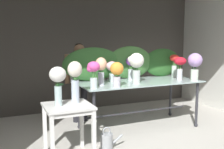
# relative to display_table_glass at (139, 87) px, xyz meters

# --- Properties ---
(ground_plane) EXTENTS (7.05, 7.05, 0.00)m
(ground_plane) POSITION_rel_display_table_glass_xyz_m (-0.31, 0.12, -0.74)
(ground_plane) COLOR beige
(wall_back) EXTENTS (5.39, 0.12, 3.00)m
(wall_back) POSITION_rel_display_table_glass_xyz_m (-0.31, 1.72, 0.76)
(wall_back) COLOR #4C4742
(wall_back) RESTS_ON ground
(display_table_glass) EXTENTS (2.19, 0.98, 0.86)m
(display_table_glass) POSITION_rel_display_table_glass_xyz_m (0.00, 0.00, 0.00)
(display_table_glass) COLOR #ADC6C4
(display_table_glass) RESTS_ON ground
(side_table_white) EXTENTS (0.62, 0.61, 0.73)m
(side_table_white) POSITION_rel_display_table_glass_xyz_m (-1.47, -0.67, -0.12)
(side_table_white) COLOR white
(side_table_white) RESTS_ON ground
(florist) EXTENTS (0.57, 0.24, 1.52)m
(florist) POSITION_rel_display_table_glass_xyz_m (-0.86, 0.77, 0.19)
(florist) COLOR #232328
(florist) RESTS_ON ground
(foliage_backdrop) EXTENTS (2.46, 0.31, 0.61)m
(foliage_backdrop) POSITION_rel_display_table_glass_xyz_m (-0.15, 0.37, 0.41)
(foliage_backdrop) COLOR #387033
(foliage_backdrop) RESTS_ON display_table_glass
(vase_sunset_freesia) EXTENTS (0.21, 0.21, 0.39)m
(vase_sunset_freesia) POSITION_rel_display_table_glass_xyz_m (-0.61, -0.37, 0.35)
(vase_sunset_freesia) COLOR silver
(vase_sunset_freesia) RESTS_ON display_table_glass
(vase_ivory_anemones) EXTENTS (0.28, 0.25, 0.51)m
(vase_ivory_anemones) POSITION_rel_display_table_glass_xyz_m (-0.16, -0.18, 0.43)
(vase_ivory_anemones) COLOR silver
(vase_ivory_anemones) RESTS_ON display_table_glass
(vase_crimson_stock) EXTENTS (0.24, 0.23, 0.42)m
(vase_crimson_stock) POSITION_rel_display_table_glass_xyz_m (0.73, -0.21, 0.40)
(vase_crimson_stock) COLOR silver
(vase_crimson_stock) RESTS_ON display_table_glass
(vase_violet_lilies) EXTENTS (0.17, 0.17, 0.42)m
(vase_violet_lilies) POSITION_rel_display_table_glass_xyz_m (-0.07, 0.18, 0.37)
(vase_violet_lilies) COLOR silver
(vase_violet_lilies) RESTS_ON display_table_glass
(vase_fuchsia_snapdragons) EXTENTS (0.20, 0.19, 0.41)m
(vase_fuchsia_snapdragons) POSITION_rel_display_table_glass_xyz_m (-0.98, -0.33, 0.37)
(vase_fuchsia_snapdragons) COLOR silver
(vase_fuchsia_snapdragons) RESTS_ON display_table_glass
(vase_peach_dahlias) EXTENTS (0.19, 0.19, 0.45)m
(vase_peach_dahlias) POSITION_rel_display_table_glass_xyz_m (-0.76, -0.11, 0.39)
(vase_peach_dahlias) COLOR silver
(vase_peach_dahlias) RESTS_ON display_table_glass
(vase_lilac_ranunculus) EXTENTS (0.26, 0.26, 0.49)m
(vase_lilac_ranunculus) POSITION_rel_display_table_glass_xyz_m (0.95, -0.35, 0.42)
(vase_lilac_ranunculus) COLOR silver
(vase_lilac_ranunculus) RESTS_ON display_table_glass
(vase_blush_peonies) EXTENTS (0.22, 0.19, 0.36)m
(vase_blush_peonies) POSITION_rel_display_table_glass_xyz_m (-0.47, 0.15, 0.35)
(vase_blush_peonies) COLOR silver
(vase_blush_peonies) RESTS_ON display_table_glass
(vase_scarlet_roses) EXTENTS (0.21, 0.18, 0.45)m
(vase_scarlet_roses) POSITION_rel_display_table_glass_xyz_m (0.89, 0.15, 0.39)
(vase_scarlet_roses) COLOR silver
(vase_scarlet_roses) RESTS_ON display_table_glass
(vase_white_roses_tall) EXTENTS (0.22, 0.22, 0.52)m
(vase_white_roses_tall) POSITION_rel_display_table_glass_xyz_m (-1.59, -0.67, 0.32)
(vase_white_roses_tall) COLOR silver
(vase_white_roses_tall) RESTS_ON side_table_white
(vase_cream_lisianthus_tall) EXTENTS (0.20, 0.20, 0.57)m
(vase_cream_lisianthus_tall) POSITION_rel_display_table_glass_xyz_m (-1.34, -0.61, 0.33)
(vase_cream_lisianthus_tall) COLOR silver
(vase_cream_lisianthus_tall) RESTS_ON side_table_white
(watering_can) EXTENTS (0.35, 0.18, 0.34)m
(watering_can) POSITION_rel_display_table_glass_xyz_m (-0.90, -0.66, -0.62)
(watering_can) COLOR #999EA3
(watering_can) RESTS_ON ground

